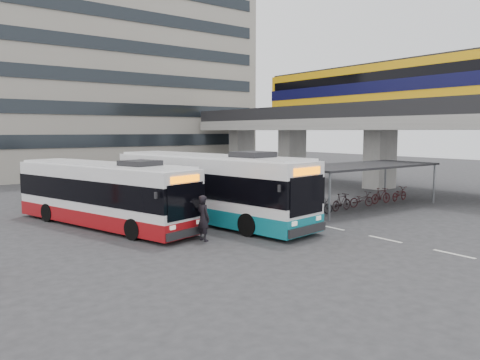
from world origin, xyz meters
TOP-DOWN VIEW (x-y plane):
  - ground at (0.00, 0.00)m, footprint 120.00×120.00m
  - viaduct at (17.00, 10.68)m, footprint 8.00×32.00m
  - bike_shelter at (8.50, 3.00)m, footprint 10.00×4.00m
  - office_block at (6.00, 36.00)m, footprint 30.00×15.00m
  - road_markings at (2.50, -3.00)m, footprint 0.15×7.60m
  - bus_main at (-5.85, 6.87)m, footprint 5.17×11.18m
  - bus_teal at (-1.15, 4.90)m, footprint 4.50×12.39m
  - pedestrian at (-3.72, 1.36)m, footprint 0.49×0.72m

SIDE VIEW (x-z plane):
  - ground at x=0.00m, z-range 0.00..0.00m
  - road_markings at x=2.50m, z-range 0.00..0.01m
  - pedestrian at x=-3.72m, z-range 0.00..1.90m
  - bus_main at x=-5.85m, z-range -0.12..3.12m
  - bike_shelter at x=8.50m, z-range 0.25..2.79m
  - bus_teal at x=-1.15m, z-range -0.13..3.46m
  - viaduct at x=17.00m, z-range 1.39..11.07m
  - office_block at x=6.00m, z-range 0.00..25.00m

